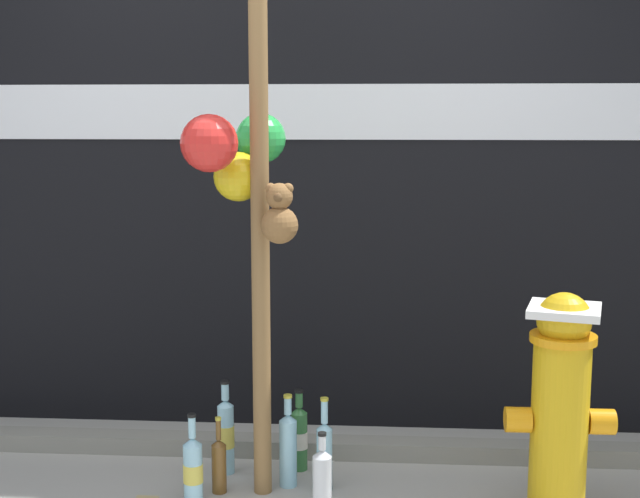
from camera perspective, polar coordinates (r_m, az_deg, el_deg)
building_wall at (r=4.13m, az=-2.33°, el=12.13°), size 10.00×0.21×3.49m
curb_strip at (r=3.94m, az=-2.93°, el=-13.10°), size 8.00×0.12×0.08m
memorial_post at (r=3.28m, az=-4.78°, el=10.26°), size 0.60×0.51×2.65m
fire_hydrant at (r=3.37m, az=15.88°, el=-9.75°), size 0.41×0.32×0.87m
bottle_0 at (r=3.57m, az=-6.81°, el=-14.17°), size 0.06×0.06×0.32m
bottle_1 at (r=3.51m, az=-8.55°, el=-14.37°), size 0.08×0.08×0.36m
bottle_2 at (r=3.59m, az=-2.16°, el=-13.23°), size 0.07×0.07×0.39m
bottle_3 at (r=3.74m, az=-1.41°, el=-12.52°), size 0.07×0.07×0.36m
bottle_4 at (r=3.72m, az=-6.35°, el=-12.29°), size 0.07×0.07×0.41m
bottle_5 at (r=3.40m, az=0.14°, el=-15.15°), size 0.07×0.07×0.31m
bottle_6 at (r=3.54m, az=0.30°, el=-13.61°), size 0.07×0.07×0.39m
litter_0 at (r=3.89m, az=0.56°, el=-13.95°), size 0.13×0.12×0.01m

